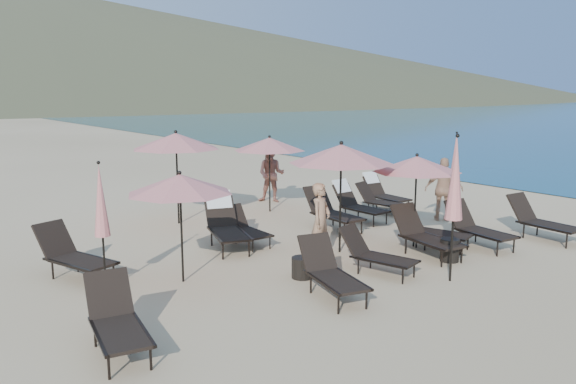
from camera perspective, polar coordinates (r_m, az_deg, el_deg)
ground at (r=11.87m, az=12.38°, el=-7.36°), size 800.00×800.00×0.00m
volcanic_headland at (r=320.94m, az=-22.94°, el=13.51°), size 690.00×690.00×55.00m
lounger_0 at (r=8.23m, az=-17.01°, el=-12.29°), size 0.89×1.74×0.96m
lounger_1 at (r=9.88m, az=4.36°, el=-8.04°), size 1.00×1.76×0.96m
lounger_2 at (r=11.18m, az=8.85°, el=-6.14°), size 0.97×1.64×0.88m
lounger_3 at (r=12.59m, az=13.68°, el=-4.15°), size 0.91×1.85×1.02m
lounger_4 at (r=13.28m, az=14.38°, el=-3.60°), size 1.08×1.74×0.94m
lounger_5 at (r=14.88m, az=24.36°, el=-2.59°), size 0.79×1.81×1.02m
lounger_6 at (r=11.53m, az=-21.02°, el=-5.91°), size 1.21×1.88×1.01m
lounger_7 at (r=12.96m, az=-6.40°, el=-3.09°), size 1.22×2.03×1.19m
lounger_8 at (r=13.17m, az=-4.38°, el=-3.61°), size 0.58×1.48×0.85m
lounger_9 at (r=14.58m, az=4.44°, el=-1.90°), size 0.75×1.83×1.04m
lounger_10 at (r=15.67m, az=6.94°, el=-1.01°), size 0.73×1.75×1.07m
lounger_11 at (r=17.53m, az=9.61°, el=0.06°), size 0.69×1.69×1.03m
lounger_12 at (r=16.64m, az=9.30°, el=-0.76°), size 0.93×1.61×0.87m
lounger_13 at (r=13.65m, az=18.68°, el=-3.36°), size 0.84×1.78×0.99m
umbrella_open_0 at (r=10.44m, az=-10.93°, el=0.81°), size 1.96×1.96×2.11m
umbrella_open_1 at (r=12.21m, az=5.42°, el=3.86°), size 2.31×2.31×2.48m
umbrella_open_2 at (r=12.98m, az=12.95°, el=2.76°), size 2.01×2.01×2.16m
umbrella_open_3 at (r=15.19m, az=-11.31°, el=5.09°), size 2.35×2.35×2.53m
umbrella_open_4 at (r=16.47m, az=-1.89°, el=4.88°), size 2.11×2.11×2.27m
umbrella_closed_0 at (r=10.72m, az=16.63°, el=1.19°), size 0.33×0.33×2.78m
umbrella_closed_1 at (r=16.62m, az=16.65°, el=3.38°), size 0.28×0.28×2.42m
umbrella_closed_2 at (r=10.35m, az=-18.49°, el=-0.90°), size 0.27×0.27×2.35m
side_table_0 at (r=10.85m, az=1.44°, el=-7.68°), size 0.41×0.41×0.41m
side_table_1 at (r=12.34m, az=16.11°, el=-5.68°), size 0.40×0.40×0.49m
beachgoer_a at (r=12.07m, az=3.35°, el=-2.88°), size 0.69×0.59×1.61m
beachgoer_b at (r=18.05m, az=-1.72°, el=1.83°), size 1.10×1.12×1.82m
beachgoer_c at (r=16.01m, az=15.56°, el=0.26°), size 1.02×1.03×1.75m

